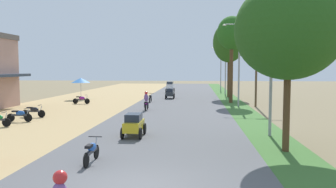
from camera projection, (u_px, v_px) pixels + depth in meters
parked_motorbike_second at (20, 115)px, 22.83m from camera, size 1.80×0.54×0.94m
parked_motorbike_third at (34, 111)px, 24.89m from camera, size 1.80×0.54×0.94m
parked_motorbike_fourth at (81, 99)px, 34.42m from camera, size 1.80×0.54×0.94m
vendor_umbrella at (81, 80)px, 39.33m from camera, size 2.20×2.20×2.52m
median_tree_nearest at (289, 30)px, 14.34m from camera, size 4.63×4.63×7.46m
median_tree_second at (232, 34)px, 35.00m from camera, size 3.06×3.06×9.10m
median_tree_third at (229, 42)px, 41.88m from camera, size 3.97×3.97×9.44m
streetlamp_near at (271, 59)px, 17.86m from camera, size 3.16×0.20×7.11m
streetlamp_mid at (239, 59)px, 31.58m from camera, size 3.16×0.20×7.94m
streetlamp_far at (226, 61)px, 46.48m from camera, size 3.16×0.20×8.17m
streetlamp_farthest at (221, 65)px, 55.60m from camera, size 3.16×0.20×7.32m
utility_pole_near at (257, 58)px, 31.94m from camera, size 1.80×0.20×9.06m
car_hatchback_yellow at (134, 124)px, 17.76m from camera, size 1.04×2.00×1.23m
car_hatchback_charcoal at (170, 93)px, 40.25m from camera, size 1.04×2.00×1.23m
car_van_white at (170, 86)px, 49.62m from camera, size 1.19×2.41×1.67m
motorbike_ahead_second at (92, 150)px, 12.81m from camera, size 0.54×1.80×0.94m
motorbike_ahead_third at (146, 101)px, 28.91m from camera, size 0.54×1.80×1.66m
motorbike_ahead_fourth at (150, 98)px, 35.97m from camera, size 0.54×1.80×0.94m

